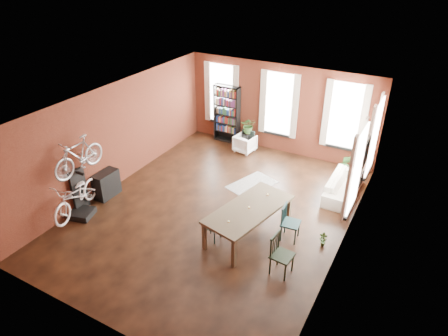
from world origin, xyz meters
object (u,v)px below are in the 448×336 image
Objects in this scene: dining_table at (249,222)px; console_table at (107,184)px; dining_chair_c at (282,255)px; plant_stand at (247,141)px; bicycle_floor at (73,181)px; dining_chair_b at (244,206)px; bike_trainer at (82,213)px; dining_chair_d at (291,223)px; dining_chair_a at (212,226)px; white_armchair at (245,143)px; bookshelf at (227,114)px; cream_sofa at (344,183)px.

dining_table is 3.11× the size of console_table.
dining_chair_c is at bearing -5.16° from console_table.
dining_table is 4.07× the size of plant_stand.
bicycle_floor is at bearing -109.53° from plant_stand.
console_table is 1.41m from bicycle_floor.
plant_stand is at bearing -150.82° from dining_chair_b.
bike_trainer is 0.97× the size of plant_stand.
dining_chair_d is 1.61× the size of plant_stand.
dining_chair_b is at bearing 165.11° from dining_chair_a.
bike_trainer is 1.20m from console_table.
dining_chair_d is (1.74, 0.97, 0.08)m from dining_chair_a.
console_table is 0.41× the size of bicycle_floor.
dining_chair_b is 4.64m from bicycle_floor.
plant_stand is at bearing 32.61° from dining_chair_d.
dining_chair_a is at bearing -3.50° from console_table.
dining_chair_c is 6.56m from plant_stand.
bike_trainer is at bearing -148.78° from dining_table.
white_armchair is at bearing 56.56° from bicycle_floor.
dining_chair_c is 1.72× the size of bike_trainer.
dining_chair_c reaches higher than dining_chair_d.
dining_chair_a is 0.83× the size of dining_chair_d.
dining_chair_a is at bearing 1.59° from bicycle_floor.
dining_chair_c is at bearing 6.22° from bike_trainer.
cream_sofa is at bearing -18.95° from bookshelf.
dining_chair_a is (-0.74, -0.59, -0.01)m from dining_table.
console_table is at bearing 95.22° from bike_trainer.
bookshelf is 6.50m from bicycle_floor.
bike_trainer is at bearing 101.60° from dining_chair_c.
bookshelf is at bearing 66.61° from bicycle_floor.
console_table reaches higher than plant_stand.
dining_chair_d is 5.84m from bicycle_floor.
bike_trainer is at bearing 40.36° from bicycle_floor.
dining_chair_b reaches higher than plant_stand.
dining_chair_d reaches higher than bike_trainer.
cream_sofa is 1.06× the size of bicycle_floor.
dining_table is at bearing 6.30° from bicycle_floor.
dining_table is 3.03× the size of dining_chair_a.
plant_stand is (-1.55, 5.21, -0.10)m from dining_chair_a.
dining_table is at bearing -63.64° from plant_stand.
dining_chair_b is at bearing 123.75° from white_armchair.
cream_sofa is (4.95, -1.70, -0.69)m from bookshelf.
white_armchair is at bearing -149.74° from dining_chair_b.
dining_chair_c is 0.46× the size of bookshelf.
white_armchair is 5.24m from console_table.
bookshelf is at bearing 79.51° from bike_trainer.
dining_chair_b is at bearing 27.32° from bike_trainer.
bike_trainer is at bearing -100.49° from bookshelf.
bicycle_floor reaches higher than plant_stand.
dining_chair_d reaches higher than dining_chair_b.
bike_trainer is at bearing 127.20° from cream_sofa.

